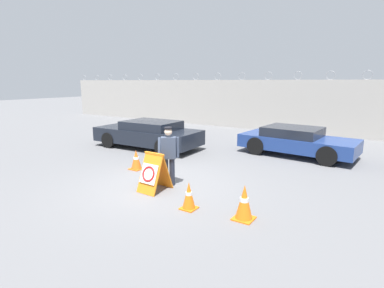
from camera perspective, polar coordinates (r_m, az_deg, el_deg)
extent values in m
plane|color=slate|center=(8.67, -6.46, -7.74)|extent=(90.00, 90.00, 0.00)
cube|color=#ADA8A0|center=(18.23, 16.58, 6.95)|extent=(36.00, 0.30, 2.98)
torus|color=gray|center=(28.74, -19.81, 11.79)|extent=(0.47, 0.03, 0.47)
torus|color=gray|center=(27.42, -17.65, 11.96)|extent=(0.47, 0.03, 0.47)
torus|color=gray|center=(26.15, -15.28, 12.13)|extent=(0.47, 0.03, 0.47)
torus|color=gray|center=(24.92, -12.66, 12.29)|extent=(0.47, 0.03, 0.47)
torus|color=gray|center=(23.75, -9.77, 12.44)|extent=(0.47, 0.03, 0.47)
torus|color=gray|center=(22.64, -6.59, 12.56)|extent=(0.47, 0.03, 0.47)
torus|color=gray|center=(21.61, -3.09, 12.66)|extent=(0.47, 0.03, 0.47)
torus|color=gray|center=(20.66, 0.75, 12.71)|extent=(0.47, 0.03, 0.47)
torus|color=gray|center=(19.81, 4.94, 12.70)|extent=(0.47, 0.03, 0.47)
torus|color=gray|center=(19.06, 9.48, 12.62)|extent=(0.47, 0.03, 0.47)
torus|color=gray|center=(18.44, 14.35, 12.45)|extent=(0.47, 0.03, 0.47)
torus|color=gray|center=(17.96, 19.52, 12.17)|extent=(0.47, 0.03, 0.47)
torus|color=gray|center=(17.62, 24.91, 11.78)|extent=(0.47, 0.03, 0.47)
torus|color=gray|center=(17.43, 30.45, 11.27)|extent=(0.47, 0.03, 0.47)
cube|color=orange|center=(8.00, -8.03, -5.73)|extent=(0.63, 0.44, 1.01)
cube|color=orange|center=(8.28, -6.17, -5.07)|extent=(0.63, 0.44, 1.01)
cube|color=orange|center=(8.00, -7.18, -1.85)|extent=(0.66, 0.08, 0.05)
cube|color=white|center=(7.97, -8.23, -5.66)|extent=(0.53, 0.23, 0.49)
torus|color=red|center=(7.96, -8.29, -5.68)|extent=(0.42, 0.21, 0.41)
cylinder|color=#232838|center=(8.51, -3.81, -5.30)|extent=(0.15, 0.15, 0.79)
cylinder|color=#232838|center=(8.51, -5.03, -5.31)|extent=(0.15, 0.15, 0.79)
cube|color=#384256|center=(8.33, -4.50, -0.72)|extent=(0.46, 0.42, 0.61)
sphere|color=beige|center=(8.24, -4.55, 2.33)|extent=(0.21, 0.21, 0.21)
cylinder|color=#384256|center=(8.32, -2.75, -0.63)|extent=(0.09, 0.09, 0.58)
cylinder|color=#384256|center=(8.44, -6.20, -0.67)|extent=(0.26, 0.32, 0.56)
cylinder|color=black|center=(8.23, -4.56, 3.06)|extent=(0.22, 0.22, 0.05)
cube|color=orange|center=(6.71, 9.80, -13.79)|extent=(0.43, 0.43, 0.03)
cone|color=orange|center=(6.55, 9.92, -10.75)|extent=(0.37, 0.37, 0.74)
cylinder|color=white|center=(6.54, 9.94, -10.45)|extent=(0.18, 0.18, 0.10)
cube|color=orange|center=(10.27, -10.52, -4.65)|extent=(0.41, 0.41, 0.03)
cone|color=orange|center=(10.18, -10.59, -2.86)|extent=(0.35, 0.35, 0.63)
cylinder|color=white|center=(10.17, -10.60, -2.69)|extent=(0.18, 0.18, 0.09)
cube|color=orange|center=(7.09, -0.60, -12.13)|extent=(0.35, 0.35, 0.03)
cone|color=orange|center=(6.97, -0.60, -9.68)|extent=(0.30, 0.30, 0.62)
cylinder|color=white|center=(6.96, -0.60, -9.45)|extent=(0.15, 0.15, 0.09)
cylinder|color=black|center=(13.76, -15.62, 0.72)|extent=(0.69, 0.23, 0.69)
cylinder|color=black|center=(15.01, -10.72, 1.86)|extent=(0.69, 0.23, 0.69)
cylinder|color=black|center=(11.81, -5.62, -0.69)|extent=(0.69, 0.23, 0.69)
cylinder|color=black|center=(13.25, -1.05, 0.74)|extent=(0.69, 0.23, 0.69)
cube|color=black|center=(13.36, -8.50, 1.61)|extent=(4.87, 2.09, 0.62)
cube|color=black|center=(13.13, -7.75, 3.60)|extent=(2.37, 1.80, 0.35)
cylinder|color=black|center=(13.08, 26.20, -0.58)|extent=(0.72, 0.26, 0.71)
cylinder|color=black|center=(11.40, 24.31, -2.11)|extent=(0.72, 0.26, 0.71)
cylinder|color=black|center=(13.85, 15.28, 0.86)|extent=(0.72, 0.26, 0.71)
cylinder|color=black|center=(12.27, 12.06, -0.36)|extent=(0.72, 0.26, 0.71)
cube|color=navy|center=(12.55, 19.40, 0.19)|extent=(4.49, 2.22, 0.51)
cube|color=black|center=(12.55, 18.60, 2.27)|extent=(2.22, 1.85, 0.36)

